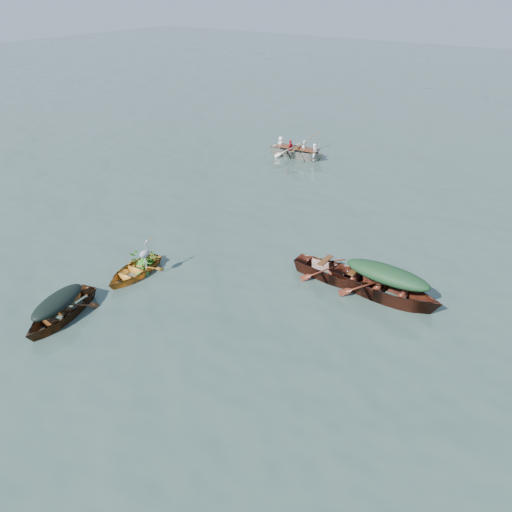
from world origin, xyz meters
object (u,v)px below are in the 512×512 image
(dark_covered_boat, at_px, (61,319))
(open_wooden_boat, at_px, (338,281))
(green_tarp_boat, at_px, (384,298))
(heron, at_px, (145,258))
(yellow_dinghy, at_px, (134,276))
(rowed_boat, at_px, (297,158))

(dark_covered_boat, relative_size, open_wooden_boat, 0.81)
(green_tarp_boat, distance_m, heron, 7.69)
(open_wooden_boat, bearing_deg, heron, 123.54)
(yellow_dinghy, distance_m, rowed_boat, 13.95)
(yellow_dinghy, distance_m, dark_covered_boat, 2.88)
(rowed_boat, bearing_deg, green_tarp_boat, -143.11)
(dark_covered_boat, bearing_deg, rowed_boat, 83.20)
(heron, bearing_deg, open_wooden_boat, 28.96)
(green_tarp_boat, bearing_deg, rowed_boat, 44.13)
(green_tarp_boat, bearing_deg, heron, 118.92)
(rowed_boat, xyz_separation_m, heron, (2.54, -13.71, 0.84))
(green_tarp_boat, height_order, rowed_boat, green_tarp_boat)
(yellow_dinghy, xyz_separation_m, heron, (0.54, 0.10, 0.84))
(dark_covered_boat, relative_size, heron, 3.87)
(open_wooden_boat, xyz_separation_m, heron, (-5.20, -3.54, 0.84))
(green_tarp_boat, relative_size, rowed_boat, 1.11)
(open_wooden_boat, bearing_deg, dark_covered_boat, 138.14)
(green_tarp_boat, bearing_deg, dark_covered_boat, 133.31)
(green_tarp_boat, height_order, heron, heron)
(yellow_dinghy, bearing_deg, heron, 5.19)
(dark_covered_boat, height_order, open_wooden_boat, open_wooden_boat)
(green_tarp_boat, xyz_separation_m, heron, (-6.79, -3.49, 0.84))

